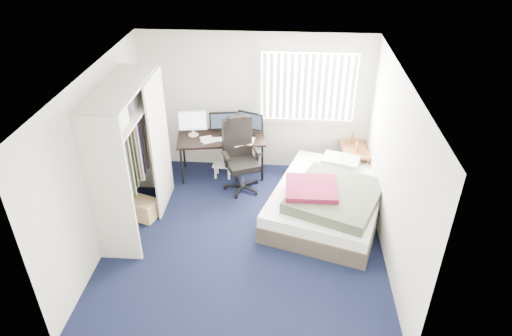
{
  "coord_description": "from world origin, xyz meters",
  "views": [
    {
      "loc": [
        0.54,
        -5.3,
        4.44
      ],
      "look_at": [
        0.13,
        0.4,
        0.95
      ],
      "focal_mm": 32.0,
      "sensor_mm": 36.0,
      "label": 1
    }
  ],
  "objects_px": {
    "office_chair": "(240,162)",
    "bed": "(328,200)",
    "desk": "(221,135)",
    "nightstand": "(353,149)"
  },
  "relations": [
    {
      "from": "office_chair",
      "to": "bed",
      "type": "relative_size",
      "value": 0.51
    },
    {
      "from": "desk",
      "to": "office_chair",
      "type": "bearing_deg",
      "value": -48.65
    },
    {
      "from": "desk",
      "to": "office_chair",
      "type": "height_order",
      "value": "office_chair"
    },
    {
      "from": "office_chair",
      "to": "bed",
      "type": "height_order",
      "value": "office_chair"
    },
    {
      "from": "nightstand",
      "to": "bed",
      "type": "distance_m",
      "value": 1.37
    },
    {
      "from": "office_chair",
      "to": "desk",
      "type": "bearing_deg",
      "value": 131.35
    },
    {
      "from": "office_chair",
      "to": "nightstand",
      "type": "xyz_separation_m",
      "value": [
        1.95,
        0.52,
        0.04
      ]
    },
    {
      "from": "office_chair",
      "to": "bed",
      "type": "distance_m",
      "value": 1.64
    },
    {
      "from": "nightstand",
      "to": "bed",
      "type": "height_order",
      "value": "nightstand"
    },
    {
      "from": "office_chair",
      "to": "bed",
      "type": "xyz_separation_m",
      "value": [
        1.46,
        -0.73,
        -0.2
      ]
    }
  ]
}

